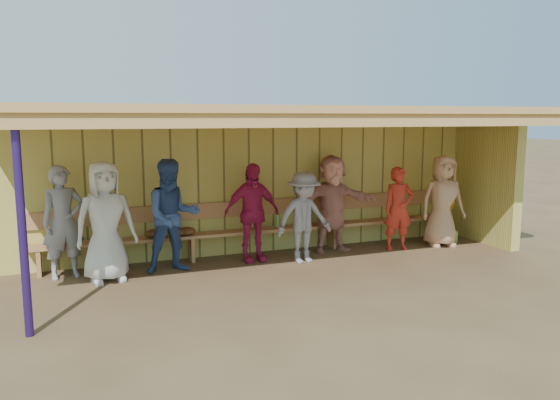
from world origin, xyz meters
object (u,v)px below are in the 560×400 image
Objects in this scene: player_g at (398,209)px; player_h at (443,201)px; player_a at (63,222)px; player_b at (105,222)px; player_f at (332,204)px; player_c at (173,216)px; player_d at (252,213)px; bench at (264,224)px; player_e at (304,217)px.

player_g is 0.89× the size of player_h.
player_g is at bearing -16.56° from player_a.
player_b is 3.84m from player_f.
player_g is at bearing -173.98° from player_h.
player_f is at bearing -13.60° from player_a.
player_h is (0.89, -0.08, 0.10)m from player_g.
player_c reaches higher than player_d.
player_f is 1.02× the size of player_h.
player_h reaches higher than player_d.
player_b is 2.32m from player_d.
player_a is at bearing 172.93° from player_d.
bench is at bearing 4.67° from player_b.
player_d is at bearing -15.78° from player_a.
player_b reaches higher than bench.
player_c is at bearing -161.32° from bench.
player_c is 0.23× the size of bench.
bench is (0.36, 0.41, -0.28)m from player_d.
player_a is 5.56m from player_g.
player_c is at bearing 169.57° from player_e.
player_d is at bearing -174.16° from player_g.
player_e is 0.87× the size of player_f.
player_d is at bearing -2.90° from player_b.
player_f is 1.15× the size of player_g.
player_a is 6.46m from player_h.
player_a is 4.39m from player_f.
player_g is at bearing 0.80° from player_e.
player_g is 2.42m from bench.
player_c is 1.80m from bench.
player_f is 0.23× the size of bench.
player_a reaches higher than player_d.
player_a is 0.96× the size of player_c.
player_f is 2.10m from player_h.
player_c is (0.98, 0.16, -0.01)m from player_b.
player_g is (4.01, -0.03, -0.12)m from player_c.
player_b is 1.01× the size of player_c.
player_d is 0.97× the size of player_h.
player_h reaches higher than player_e.
player_a is 0.70m from player_b.
player_b is 1.02× the size of player_f.
player_a is 1.12× the size of player_e.
player_c reaches higher than bench.
player_c is 4.90m from player_h.
player_h is at bearing -10.72° from player_f.
player_d is 1.52m from player_f.
player_f is (4.39, 0.00, 0.02)m from player_a.
player_b is 3.08m from player_e.
player_f reaches higher than player_h.
player_d is 0.85m from player_e.
player_c is at bearing -178.29° from player_d.
bench is at bearing 16.03° from player_c.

